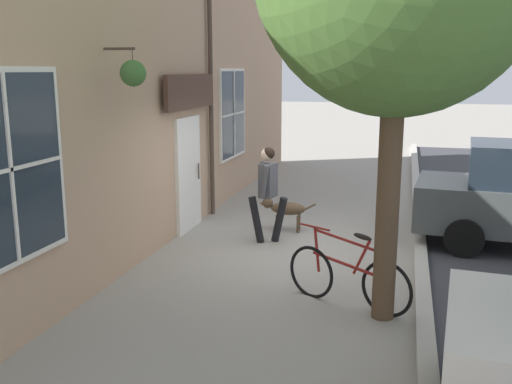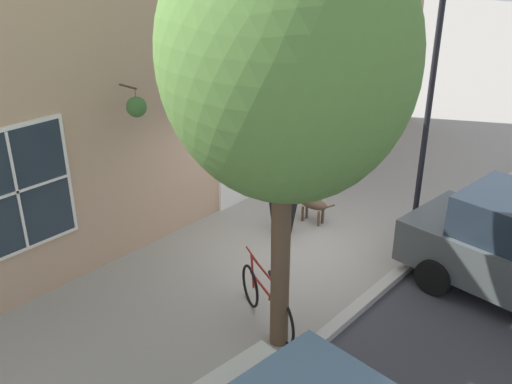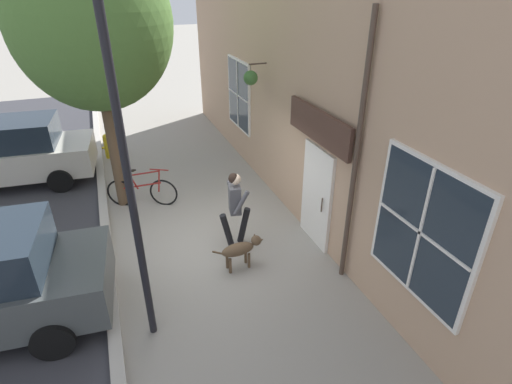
% 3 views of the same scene
% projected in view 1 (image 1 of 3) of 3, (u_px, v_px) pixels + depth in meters
% --- Properties ---
extents(ground_plane, '(90.00, 90.00, 0.00)m').
position_uv_depth(ground_plane, '(295.00, 250.00, 9.47)').
color(ground_plane, gray).
extents(storefront_facade, '(0.95, 18.00, 5.34)m').
position_uv_depth(storefront_facade, '(160.00, 86.00, 9.50)').
color(storefront_facade, tan).
rests_on(storefront_facade, ground_plane).
extents(pedestrian_walking, '(0.70, 0.61, 1.66)m').
position_uv_depth(pedestrian_walking, '(268.00, 186.00, 9.71)').
color(pedestrian_walking, black).
rests_on(pedestrian_walking, ground_plane).
extents(dog_on_leash, '(1.05, 0.31, 0.65)m').
position_uv_depth(dog_on_leash, '(285.00, 208.00, 10.50)').
color(dog_on_leash, brown).
rests_on(dog_on_leash, ground_plane).
extents(leaning_bicycle, '(1.62, 0.73, 1.00)m').
position_uv_depth(leaning_bicycle, '(347.00, 276.00, 7.17)').
color(leaning_bicycle, black).
rests_on(leaning_bicycle, ground_plane).
extents(street_lamp, '(0.32, 0.32, 5.43)m').
position_uv_depth(street_lamp, '(396.00, 38.00, 10.36)').
color(street_lamp, black).
rests_on(street_lamp, ground_plane).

